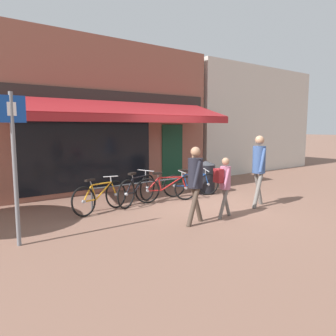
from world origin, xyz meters
name	(u,v)px	position (x,y,z in m)	size (l,w,h in m)	color
ground_plane	(203,204)	(0.00, 0.00, 0.00)	(160.00, 160.00, 0.00)	brown
shop_front	(94,117)	(-0.98, 4.42, 2.34)	(7.51, 4.59, 4.69)	#8E5647
neighbour_building	(230,121)	(6.52, 4.94, 2.33)	(7.09, 4.00, 4.65)	beige
bike_rack_rail	(149,185)	(-1.04, 1.01, 0.47)	(3.36, 0.04, 0.57)	#47494F
bicycle_orange	(100,197)	(-2.52, 0.86, 0.37)	(1.67, 0.72, 0.85)	black
bicycle_black	(137,190)	(-1.43, 0.95, 0.39)	(1.60, 0.78, 0.88)	black
bicycle_red	(167,188)	(-0.61, 0.76, 0.37)	(1.72, 0.68, 0.82)	black
bicycle_blue	(191,184)	(0.37, 0.87, 0.36)	(1.65, 0.83, 0.83)	black
pedestrian_adult	(195,176)	(-1.39, -1.23, 1.00)	(0.56, 0.49, 1.63)	#47382D
pedestrian_child	(224,180)	(-0.54, -1.25, 0.85)	(0.51, 0.33, 1.35)	slate
pedestrian_second_adult	(259,163)	(0.92, -1.06, 1.12)	(0.60, 0.51, 1.82)	slate
litter_bin	(205,177)	(1.03, 0.97, 0.50)	(0.59, 0.59, 0.99)	black
parking_sign	(14,154)	(-4.62, -0.35, 1.57)	(0.44, 0.07, 2.58)	slate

